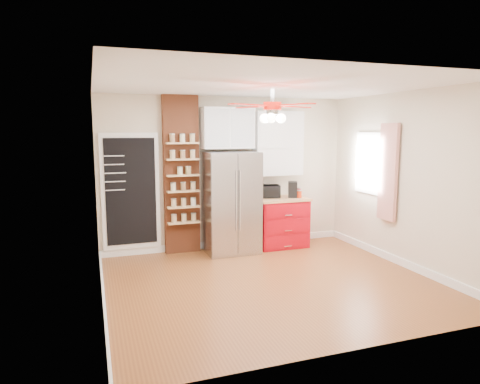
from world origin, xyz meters
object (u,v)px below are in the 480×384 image
object	(u,v)px
toaster_oven	(268,191)
canister_left	(299,194)
red_cabinet	(281,222)
pantry_jar_oats	(180,171)
ceiling_fan	(272,106)
coffee_maker	(293,190)
fridge	(231,203)

from	to	relation	value
toaster_oven	canister_left	bearing A→B (deg)	-8.11
red_cabinet	pantry_jar_oats	xyz separation A→B (m)	(-1.83, 0.08, 0.98)
ceiling_fan	coffee_maker	bearing A→B (deg)	55.46
coffee_maker	ceiling_fan	bearing A→B (deg)	-100.48
fridge	canister_left	distance (m)	1.28
ceiling_fan	canister_left	world-z (taller)	ceiling_fan
toaster_oven	pantry_jar_oats	size ratio (longest dim) A/B	3.34
canister_left	pantry_jar_oats	xyz separation A→B (m)	(-2.13, 0.19, 0.47)
ceiling_fan	pantry_jar_oats	distance (m)	2.22
toaster_oven	coffee_maker	xyz separation A→B (m)	(0.43, -0.13, 0.03)
fridge	toaster_oven	bearing A→B (deg)	10.96
fridge	canister_left	world-z (taller)	fridge
coffee_maker	canister_left	bearing A→B (deg)	-16.04
toaster_oven	pantry_jar_oats	xyz separation A→B (m)	(-1.61, -0.01, 0.42)
toaster_oven	pantry_jar_oats	bearing A→B (deg)	-166.55
fridge	ceiling_fan	distance (m)	2.25
red_cabinet	coffee_maker	world-z (taller)	coffee_maker
coffee_maker	pantry_jar_oats	bearing A→B (deg)	-159.19
pantry_jar_oats	red_cabinet	bearing A→B (deg)	-2.63
ceiling_fan	pantry_jar_oats	size ratio (longest dim) A/B	11.26
canister_left	pantry_jar_oats	bearing A→B (deg)	174.88
fridge	canister_left	size ratio (longest dim) A/B	13.76
canister_left	pantry_jar_oats	distance (m)	2.19
fridge	red_cabinet	world-z (taller)	fridge
fridge	coffee_maker	size ratio (longest dim) A/B	6.05
fridge	ceiling_fan	xyz separation A→B (m)	(0.05, -1.63, 1.55)
red_cabinet	fridge	bearing A→B (deg)	-177.05
ceiling_fan	pantry_jar_oats	bearing A→B (deg)	117.17
red_cabinet	ceiling_fan	bearing A→B (deg)	-118.71
toaster_oven	fridge	bearing A→B (deg)	-156.00
fridge	pantry_jar_oats	bearing A→B (deg)	171.11
pantry_jar_oats	fridge	bearing A→B (deg)	-8.89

